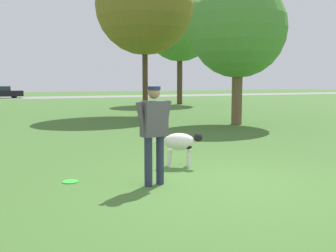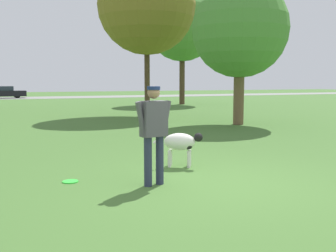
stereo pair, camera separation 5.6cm
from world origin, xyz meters
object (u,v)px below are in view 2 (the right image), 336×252
Objects in this scene: person at (154,127)px; tree_mid_center at (147,5)px; tree_near_right at (240,30)px; tree_far_right at (182,26)px; dog at (181,143)px; parked_car_black at (2,92)px; frisbee at (70,181)px.

tree_mid_center is at bearing 58.08° from person.
tree_near_right is 0.67× the size of tree_far_right.
tree_mid_center is (3.41, 11.46, 4.89)m from dog.
tree_far_right is at bearing -55.11° from parked_car_black.
tree_near_right reaches higher than parked_car_black.
dog is (1.01, 1.12, -0.48)m from person.
tree_mid_center reaches higher than parked_car_black.
frisbee is 0.03× the size of tree_mid_center.
dog is at bearing -86.69° from parked_car_black.
frisbee is at bearing -115.56° from tree_mid_center.
person is 0.20× the size of tree_far_right.
dog is 22.05m from tree_far_right.
tree_near_right is (6.34, 7.27, 2.73)m from person.
person is 6.03× the size of frisbee.
tree_far_right is 21.15m from parked_car_black.
frisbee is 0.03× the size of tree_far_right.
frisbee is at bearing -139.22° from tree_near_right.
tree_near_right is at bearing -105.53° from tree_far_right.
person is 37.05m from parked_car_black.
person is at bearing -30.47° from frisbee.
person reaches higher than parked_car_black.
tree_mid_center is 9.75m from tree_far_right.
tree_mid_center is (5.66, 11.84, 5.36)m from frisbee.
dog is 0.17× the size of tree_near_right.
tree_mid_center reaches higher than dog.
frisbee is at bearing -119.64° from tree_far_right.
person is 14.04m from tree_mid_center.
person is 1.73m from frisbee.
frisbee is at bearing -140.56° from dog.
frisbee is (-2.25, -0.39, -0.47)m from dog.
tree_mid_center reaches higher than frisbee.
tree_near_right is at bearing -70.11° from tree_mid_center.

